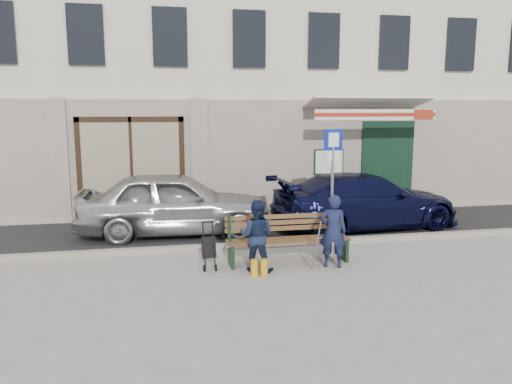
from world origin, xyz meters
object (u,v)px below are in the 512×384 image
object	(u,v)px
car_silver	(175,203)
car_navy	(365,201)
bench	(286,239)
man	(333,231)
woman	(257,236)
stroller	(209,249)
parking_sign	(333,167)

from	to	relation	value
car_silver	car_navy	xyz separation A→B (m)	(4.70, -0.24, -0.07)
bench	man	distance (m)	0.94
woman	stroller	bearing A→B (deg)	4.60
car_navy	woman	size ratio (longest dim) A/B	3.57
stroller	bench	bearing A→B (deg)	-0.91
woman	stroller	distance (m)	0.94
stroller	car_silver	bearing A→B (deg)	96.46
car_navy	parking_sign	xyz separation A→B (m)	(-1.19, -0.85, 0.97)
car_navy	parking_sign	world-z (taller)	parking_sign
car_navy	bench	bearing A→B (deg)	125.67
car_navy	parking_sign	bearing A→B (deg)	119.23
man	woman	bearing A→B (deg)	16.68
bench	stroller	distance (m)	1.51
parking_sign	woman	xyz separation A→B (m)	(-2.13, -1.93, -1.00)
car_silver	bench	distance (m)	3.34
car_navy	man	size ratio (longest dim) A/B	3.42
parking_sign	man	distance (m)	2.31
car_navy	man	distance (m)	3.39
car_navy	stroller	bearing A→B (deg)	114.56
parking_sign	car_silver	bearing A→B (deg)	150.62
bench	parking_sign	bearing A→B (deg)	46.36
car_silver	woman	world-z (taller)	car_silver
car_silver	car_navy	bearing A→B (deg)	-90.23
parking_sign	car_navy	bearing A→B (deg)	23.39
parking_sign	bench	xyz separation A→B (m)	(-1.48, -1.55, -1.21)
car_silver	woman	size ratio (longest dim) A/B	3.36
car_silver	bench	size ratio (longest dim) A/B	1.86
woman	parking_sign	bearing A→B (deg)	-114.55
car_navy	car_silver	bearing A→B (deg)	80.78
car_silver	stroller	xyz separation A→B (m)	(0.53, -2.73, -0.37)
stroller	woman	bearing A→B (deg)	-23.18
parking_sign	stroller	xyz separation A→B (m)	(-2.98, -1.64, -1.28)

